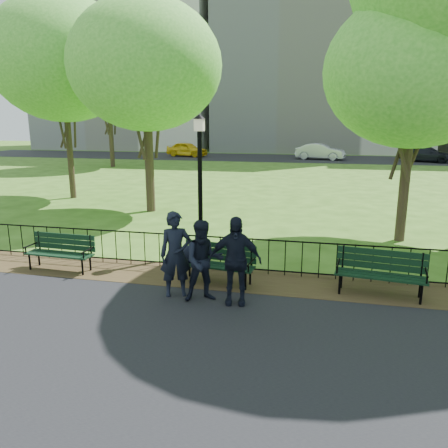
% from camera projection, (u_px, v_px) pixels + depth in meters
% --- Properties ---
extents(ground, '(120.00, 120.00, 0.00)m').
position_uv_depth(ground, '(189.00, 302.00, 9.06)').
color(ground, '#345716').
extents(asphalt_path, '(60.00, 9.20, 0.01)m').
position_uv_depth(asphalt_path, '(115.00, 403.00, 5.83)').
color(asphalt_path, black).
rests_on(asphalt_path, ground).
extents(dirt_strip, '(60.00, 1.60, 0.01)m').
position_uv_depth(dirt_strip, '(208.00, 277.00, 10.48)').
color(dirt_strip, '#312314').
rests_on(dirt_strip, ground).
extents(far_street, '(70.00, 9.00, 0.01)m').
position_uv_depth(far_street, '(295.00, 158.00, 42.27)').
color(far_street, black).
rests_on(far_street, ground).
extents(iron_fence, '(24.06, 0.06, 1.00)m').
position_uv_depth(iron_fence, '(212.00, 252.00, 10.84)').
color(iron_fence, black).
rests_on(iron_fence, ground).
extents(apartment_west, '(22.00, 15.00, 26.00)m').
position_uv_depth(apartment_west, '(133.00, 45.00, 56.22)').
color(apartment_west, silver).
rests_on(apartment_west, ground).
extents(apartment_mid, '(24.00, 15.00, 30.00)m').
position_uv_depth(apartment_mid, '(324.00, 19.00, 50.67)').
color(apartment_mid, '#B7B3A7').
rests_on(apartment_mid, ground).
extents(park_bench_main, '(1.80, 0.77, 0.99)m').
position_uv_depth(park_bench_main, '(206.00, 257.00, 10.06)').
color(park_bench_main, black).
rests_on(park_bench_main, ground).
extents(park_bench_left_a, '(1.75, 0.61, 0.98)m').
position_uv_depth(park_bench_left_a, '(61.00, 248.00, 10.92)').
color(park_bench_left_a, black).
rests_on(park_bench_left_a, ground).
extents(park_bench_right_a, '(1.92, 0.81, 1.06)m').
position_uv_depth(park_bench_right_a, '(381.00, 268.00, 9.31)').
color(park_bench_right_a, black).
rests_on(park_bench_right_a, ground).
extents(lamppost, '(0.34, 0.34, 3.84)m').
position_uv_depth(lamppost, '(200.00, 180.00, 11.85)').
color(lamppost, black).
rests_on(lamppost, ground).
extents(tree_near_w, '(5.91, 5.91, 8.23)m').
position_uv_depth(tree_near_w, '(145.00, 65.00, 16.74)').
color(tree_near_w, '#2D2116').
rests_on(tree_near_w, ground).
extents(tree_near_e, '(5.22, 5.22, 7.28)m').
position_uv_depth(tree_near_e, '(415.00, 71.00, 12.50)').
color(tree_near_e, '#2D2116').
rests_on(tree_near_e, ground).
extents(tree_mid_w, '(6.53, 6.53, 9.10)m').
position_uv_depth(tree_mid_w, '(62.00, 59.00, 19.63)').
color(tree_mid_w, '#2D2116').
rests_on(tree_mid_w, ground).
extents(tree_far_w, '(6.92, 6.92, 9.65)m').
position_uv_depth(tree_far_w, '(108.00, 79.00, 33.26)').
color(tree_far_w, '#2D2116').
rests_on(tree_far_w, ground).
extents(person_left, '(0.79, 0.67, 1.83)m').
position_uv_depth(person_left, '(176.00, 254.00, 9.20)').
color(person_left, black).
rests_on(person_left, asphalt_path).
extents(person_mid, '(0.93, 0.73, 1.71)m').
position_uv_depth(person_mid, '(204.00, 261.00, 8.95)').
color(person_mid, black).
rests_on(person_mid, asphalt_path).
extents(person_right, '(1.12, 0.57, 1.83)m').
position_uv_depth(person_right, '(235.00, 260.00, 8.80)').
color(person_right, black).
rests_on(person_right, asphalt_path).
extents(taxi, '(4.53, 2.68, 1.44)m').
position_uv_depth(taxi, '(187.00, 149.00, 44.10)').
color(taxi, yellow).
rests_on(taxi, far_street).
extents(sedan_silver, '(4.73, 2.35, 1.49)m').
position_uv_depth(sedan_silver, '(320.00, 152.00, 40.75)').
color(sedan_silver, '#B7B9BF').
rests_on(sedan_silver, far_street).
extents(sedan_dark, '(4.97, 3.63, 1.34)m').
position_uv_depth(sedan_dark, '(427.00, 154.00, 38.54)').
color(sedan_dark, black).
rests_on(sedan_dark, far_street).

